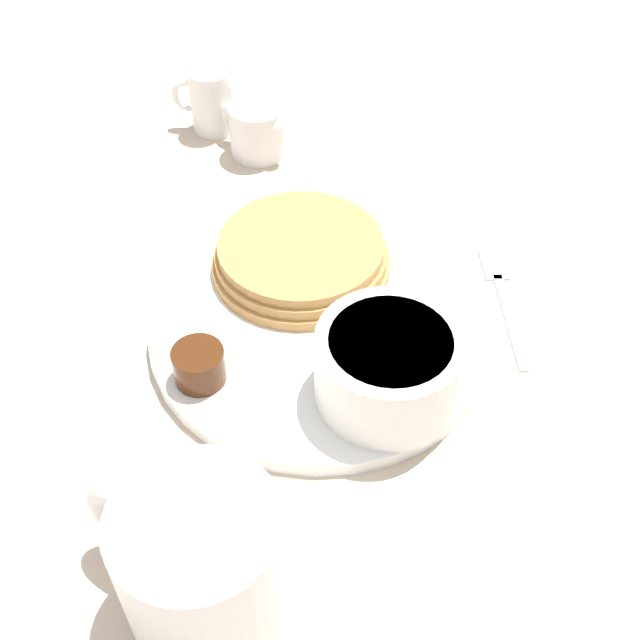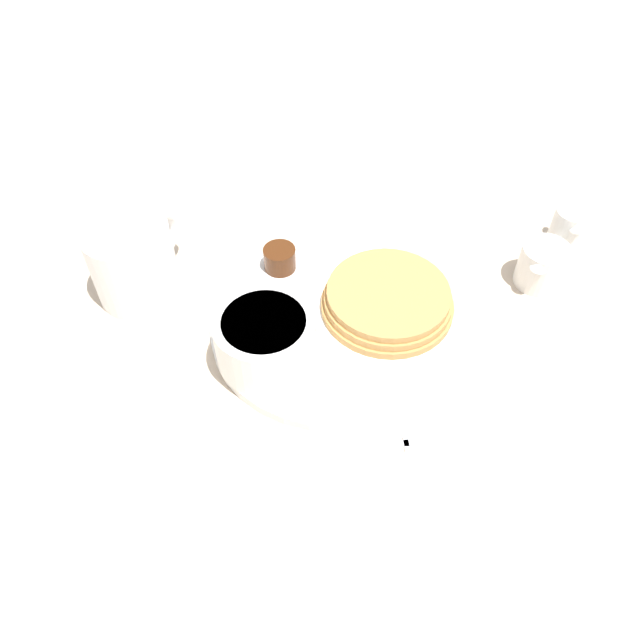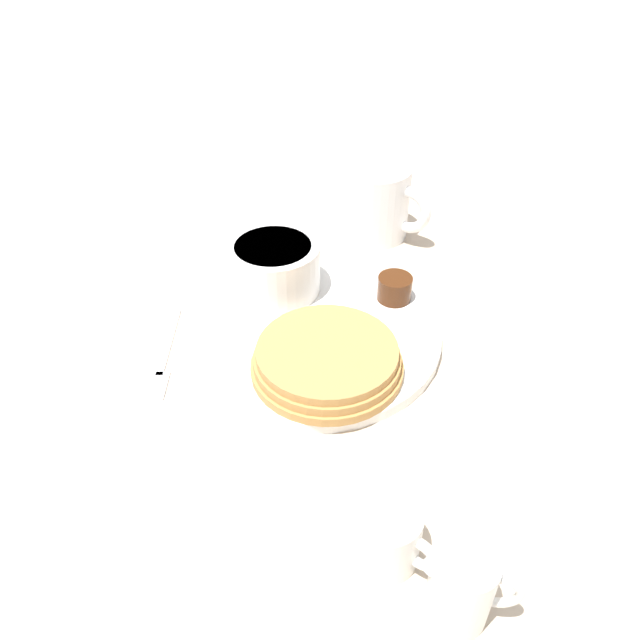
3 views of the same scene
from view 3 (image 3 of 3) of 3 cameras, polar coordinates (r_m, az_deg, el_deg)
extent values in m
plane|color=#C6B299|center=(0.64, -0.65, -1.65)|extent=(4.00, 4.00, 0.00)
cylinder|color=white|center=(0.63, -0.65, -1.23)|extent=(0.26, 0.26, 0.01)
cylinder|color=#B78447|center=(0.58, 0.65, -4.24)|extent=(0.14, 0.14, 0.01)
cylinder|color=#B78447|center=(0.58, 0.66, -3.59)|extent=(0.14, 0.14, 0.01)
cylinder|color=#B78447|center=(0.57, 0.66, -2.92)|extent=(0.13, 0.13, 0.01)
cylinder|color=white|center=(0.67, -4.23, 4.82)|extent=(0.10, 0.10, 0.06)
cylinder|color=white|center=(0.66, -4.33, 6.52)|extent=(0.08, 0.08, 0.01)
cylinder|color=#47230F|center=(0.67, 6.84, 2.91)|extent=(0.04, 0.04, 0.03)
cylinder|color=white|center=(0.70, -3.58, 4.77)|extent=(0.05, 0.05, 0.03)
sphere|color=white|center=(0.68, -3.64, 6.13)|extent=(0.03, 0.03, 0.03)
cylinder|color=white|center=(0.79, 4.80, 10.79)|extent=(0.09, 0.09, 0.09)
torus|color=white|center=(0.77, 8.04, 9.92)|extent=(0.06, 0.04, 0.06)
cylinder|color=white|center=(0.46, 5.78, -18.82)|extent=(0.05, 0.05, 0.05)
torus|color=white|center=(0.45, 9.07, -20.33)|extent=(0.03, 0.02, 0.03)
cone|color=white|center=(0.45, 3.26, -15.90)|extent=(0.02, 0.02, 0.01)
cylinder|color=white|center=(0.44, 12.70, -22.76)|extent=(0.04, 0.04, 0.06)
torus|color=white|center=(0.44, 15.90, -22.72)|extent=(0.03, 0.01, 0.03)
cone|color=white|center=(0.42, 10.49, -20.79)|extent=(0.01, 0.01, 0.01)
cube|color=silver|center=(0.65, -13.65, -1.81)|extent=(0.01, 0.10, 0.00)
cube|color=silver|center=(0.60, -14.76, -5.77)|extent=(0.02, 0.04, 0.00)
camera|label=1|loc=(0.90, 0.73, 40.81)|focal=45.00mm
camera|label=2|loc=(0.70, -50.83, 35.96)|focal=35.00mm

